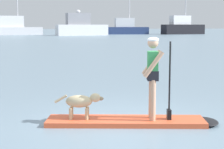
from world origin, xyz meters
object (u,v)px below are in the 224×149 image
dog (81,102)px  moored_boat_far_starboard (182,27)px  paddleboard (137,121)px  moored_boat_starboard (14,28)px  person_paddler (153,72)px  moored_boat_center (81,27)px  moored_boat_far_port (127,28)px

dog → moored_boat_far_starboard: bearing=61.7°
paddleboard → dog: (-1.09, 0.34, 0.40)m
dog → moored_boat_starboard: moored_boat_starboard is taller
paddleboard → person_paddler: bearing=-17.4°
dog → moored_boat_starboard: size_ratio=0.08×
paddleboard → person_paddler: 1.08m
moored_boat_center → moored_boat_far_port: 14.23m
moored_boat_starboard → moored_boat_far_port: (24.84, -0.99, -0.12)m
person_paddler → moored_boat_far_starboard: (36.88, 71.41, 0.54)m
paddleboard → moored_boat_center: (12.76, 67.37, 1.62)m
moored_boat_starboard → paddleboard: bearing=-90.0°
person_paddler → moored_boat_far_starboard: moored_boat_far_starboard is taller
dog → moored_boat_far_port: 78.87m
dog → moored_boat_far_port: (25.99, 74.46, 0.93)m
dog → moored_boat_center: moored_boat_center is taller
person_paddler → moored_boat_center: size_ratio=0.16×
dog → moored_boat_far_starboard: size_ratio=0.09×
person_paddler → moored_boat_far_port: size_ratio=0.17×
paddleboard → moored_boat_far_port: size_ratio=0.37×
dog → moored_boat_starboard: (1.15, 75.45, 1.05)m
person_paddler → moored_boat_far_port: bearing=71.8°
person_paddler → moored_boat_center: (12.45, 67.47, 0.60)m
moored_boat_center → moored_boat_far_port: size_ratio=1.06×
dog → moored_boat_center: 68.46m
moored_boat_starboard → moored_boat_far_port: 24.86m
paddleboard → moored_boat_far_starboard: bearing=62.5°
moored_boat_starboard → moored_boat_center: 15.24m
moored_boat_center → moored_boat_far_starboard: 24.75m
moored_boat_center → paddleboard: bearing=-100.7°
moored_boat_starboard → dog: bearing=-90.9°
paddleboard → moored_boat_starboard: moored_boat_starboard is taller
paddleboard → person_paddler: size_ratio=2.13×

